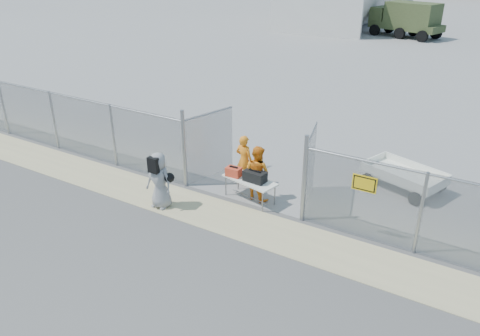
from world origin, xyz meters
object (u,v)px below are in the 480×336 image
Objects in this scene: security_worker_left at (244,160)px; visitor at (159,180)px; folding_table at (250,190)px; utility_trailer at (404,178)px; security_worker_right at (257,173)px.

security_worker_left is 0.99× the size of visitor.
security_worker_left is 2.81m from visitor.
security_worker_left is at bearing 141.84° from folding_table.
security_worker_left is at bearing -132.82° from utility_trailer.
security_worker_right and visitor have the same top height.
folding_table is 0.99× the size of security_worker_left.
security_worker_left is at bearing -24.93° from security_worker_right.
security_worker_right is 2.85m from visitor.
security_worker_left is 0.99× the size of security_worker_right.
security_worker_right reaches higher than utility_trailer.
security_worker_right is at bearing 148.49° from security_worker_left.
visitor is at bearing 52.78° from security_worker_right.
utility_trailer is (4.39, 2.33, -0.46)m from security_worker_left.
security_worker_right is (0.80, -0.59, 0.01)m from security_worker_left.
visitor is 7.48m from utility_trailer.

